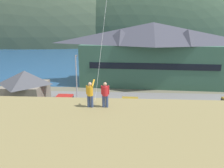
# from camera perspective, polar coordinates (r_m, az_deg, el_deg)

# --- Properties ---
(ground_plane) EXTENTS (600.00, 600.00, 0.00)m
(ground_plane) POSITION_cam_1_polar(r_m,az_deg,el_deg) (23.46, -3.56, -13.15)
(ground_plane) COLOR #66604C
(parking_lot_pad) EXTENTS (40.00, 20.00, 0.10)m
(parking_lot_pad) POSITION_cam_1_polar(r_m,az_deg,el_deg) (27.91, -2.30, -8.22)
(parking_lot_pad) COLOR slate
(parking_lot_pad) RESTS_ON ground
(bay_water) EXTENTS (360.00, 84.00, 0.03)m
(bay_water) POSITION_cam_1_polar(r_m,az_deg,el_deg) (81.30, 1.63, 7.24)
(bay_water) COLOR navy
(bay_water) RESTS_ON ground
(far_hill_east_peak) EXTENTS (145.04, 67.98, 82.73)m
(far_hill_east_peak) POSITION_cam_1_polar(r_m,az_deg,el_deg) (146.89, -20.54, 9.80)
(far_hill_east_peak) COLOR #3D4C38
(far_hill_east_peak) RESTS_ON ground
(far_hill_center_saddle) EXTENTS (106.65, 57.40, 76.62)m
(far_hill_center_saddle) POSITION_cam_1_polar(r_m,az_deg,el_deg) (132.42, 10.32, 10.03)
(far_hill_center_saddle) COLOR #334733
(far_hill_center_saddle) RESTS_ON ground
(harbor_lodge) EXTENTS (28.16, 10.99, 11.55)m
(harbor_lodge) POSITION_cam_1_polar(r_m,az_deg,el_deg) (42.42, 10.36, 8.09)
(harbor_lodge) COLOR #38604C
(harbor_lodge) RESTS_ON ground
(storage_shed_near_lot) EXTENTS (5.54, 5.80, 5.09)m
(storage_shed_near_lot) POSITION_cam_1_polar(r_m,az_deg,el_deg) (32.61, -21.38, -0.99)
(storage_shed_near_lot) COLOR #756B5B
(storage_shed_near_lot) RESTS_ON ground
(storage_shed_waterside) EXTENTS (6.79, 6.20, 4.25)m
(storage_shed_waterside) POSITION_cam_1_polar(r_m,az_deg,el_deg) (43.13, -0.95, 3.20)
(storage_shed_waterside) COLOR #756B5B
(storage_shed_waterside) RESTS_ON ground
(wharf_dock) EXTENTS (3.20, 14.00, 0.70)m
(wharf_dock) POSITION_cam_1_polar(r_m,az_deg,el_deg) (55.46, -0.74, 3.91)
(wharf_dock) COLOR #70604C
(wharf_dock) RESTS_ON ground
(moored_boat_wharfside) EXTENTS (2.83, 7.51, 2.16)m
(moored_boat_wharfside) POSITION_cam_1_polar(r_m,az_deg,el_deg) (57.88, -4.07, 4.72)
(moored_boat_wharfside) COLOR navy
(moored_boat_wharfside) RESTS_ON ground
(moored_boat_outer_mooring) EXTENTS (3.39, 8.21, 2.16)m
(moored_boat_outer_mooring) POSITION_cam_1_polar(r_m,az_deg,el_deg) (52.05, 3.01, 3.57)
(moored_boat_outer_mooring) COLOR #A8A399
(moored_boat_outer_mooring) RESTS_ON ground
(moored_boat_inner_slip) EXTENTS (2.81, 6.70, 2.16)m
(moored_boat_inner_slip) POSITION_cam_1_polar(r_m,az_deg,el_deg) (56.77, -4.07, 4.51)
(moored_boat_inner_slip) COLOR silver
(moored_boat_inner_slip) RESTS_ON ground
(parked_car_mid_row_far) EXTENTS (4.26, 2.17, 1.82)m
(parked_car_mid_row_far) POSITION_cam_1_polar(r_m,az_deg,el_deg) (28.74, 4.45, -5.38)
(parked_car_mid_row_far) COLOR #B28923
(parked_car_mid_row_far) RESTS_ON parking_lot_pad
(parked_car_back_row_left) EXTENTS (4.22, 2.09, 1.82)m
(parked_car_back_row_left) POSITION_cam_1_polar(r_m,az_deg,el_deg) (30.43, -11.96, -4.49)
(parked_car_back_row_left) COLOR red
(parked_car_back_row_left) RESTS_ON parking_lot_pad
(parked_car_front_row_silver) EXTENTS (4.35, 2.36, 1.82)m
(parked_car_front_row_silver) POSITION_cam_1_polar(r_m,az_deg,el_deg) (26.30, -23.75, -8.67)
(parked_car_front_row_silver) COLOR #236633
(parked_car_front_row_silver) RESTS_ON parking_lot_pad
(parked_car_mid_row_near) EXTENTS (4.23, 2.12, 1.82)m
(parked_car_mid_row_near) POSITION_cam_1_polar(r_m,az_deg,el_deg) (24.47, -13.10, -9.51)
(parked_car_mid_row_near) COLOR #236633
(parked_car_mid_row_near) RESTS_ON parking_lot_pad
(parked_car_back_row_right) EXTENTS (4.24, 2.14, 1.82)m
(parked_car_back_row_right) POSITION_cam_1_polar(r_m,az_deg,el_deg) (23.15, 3.24, -10.59)
(parked_car_back_row_right) COLOR #236633
(parked_car_back_row_right) RESTS_ON parking_lot_pad
(parking_light_pole) EXTENTS (0.24, 0.78, 6.76)m
(parking_light_pole) POSITION_cam_1_polar(r_m,az_deg,el_deg) (32.65, -9.21, 2.36)
(parking_light_pole) COLOR #ADADB2
(parking_light_pole) RESTS_ON parking_lot_pad
(person_kite_flyer) EXTENTS (0.56, 0.64, 1.86)m
(person_kite_flyer) POSITION_cam_1_polar(r_m,az_deg,el_deg) (14.81, -5.69, -2.49)
(person_kite_flyer) COLOR #384770
(person_kite_flyer) RESTS_ON grassy_hill_foreground
(person_companion) EXTENTS (0.55, 0.40, 1.74)m
(person_companion) POSITION_cam_1_polar(r_m,az_deg,el_deg) (14.74, -1.78, -2.58)
(person_companion) COLOR #384770
(person_companion) RESTS_ON grassy_hill_foreground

